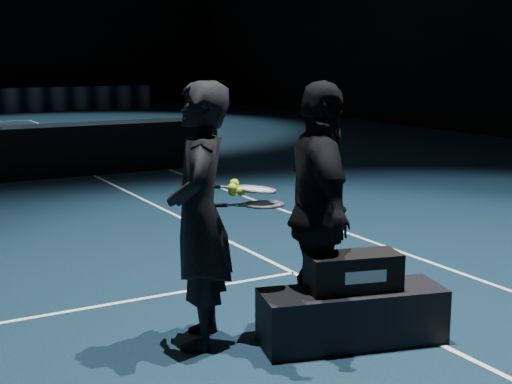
% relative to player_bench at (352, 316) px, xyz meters
% --- Properties ---
extents(net_post_right, '(0.10, 0.10, 1.10)m').
position_rel_player_bench_xyz_m(net_post_right, '(2.81, 8.02, 0.35)').
color(net_post_right, black).
rests_on(net_post_right, floor).
extents(player_bench, '(1.39, 0.76, 0.40)m').
position_rel_player_bench_xyz_m(player_bench, '(0.00, 0.00, 0.00)').
color(player_bench, black).
rests_on(player_bench, floor).
extents(racket_bag, '(0.71, 0.44, 0.26)m').
position_rel_player_bench_xyz_m(racket_bag, '(0.00, 0.00, 0.33)').
color(racket_bag, black).
rests_on(racket_bag, player_bench).
extents(bag_signature, '(0.30, 0.08, 0.09)m').
position_rel_player_bench_xyz_m(bag_signature, '(0.00, -0.14, 0.33)').
color(bag_signature, white).
rests_on(bag_signature, racket_bag).
extents(player_a, '(0.72, 0.81, 1.87)m').
position_rel_player_bench_xyz_m(player_a, '(-0.94, 0.53, 0.74)').
color(player_a, black).
rests_on(player_a, floor).
extents(player_b, '(0.78, 1.18, 1.87)m').
position_rel_player_bench_xyz_m(player_b, '(-0.17, 0.19, 0.74)').
color(player_b, black).
rests_on(player_b, floor).
extents(racket_lower, '(0.71, 0.48, 0.03)m').
position_rel_player_bench_xyz_m(racket_lower, '(-0.53, 0.35, 0.81)').
color(racket_lower, black).
rests_on(racket_lower, player_a).
extents(racket_upper, '(0.71, 0.44, 0.10)m').
position_rel_player_bench_xyz_m(racket_upper, '(-0.56, 0.40, 0.91)').
color(racket_upper, black).
rests_on(racket_upper, player_b).
extents(tennis_balls, '(0.12, 0.10, 0.12)m').
position_rel_player_bench_xyz_m(tennis_balls, '(-0.71, 0.43, 0.92)').
color(tennis_balls, '#9BCA2A').
rests_on(tennis_balls, racket_upper).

